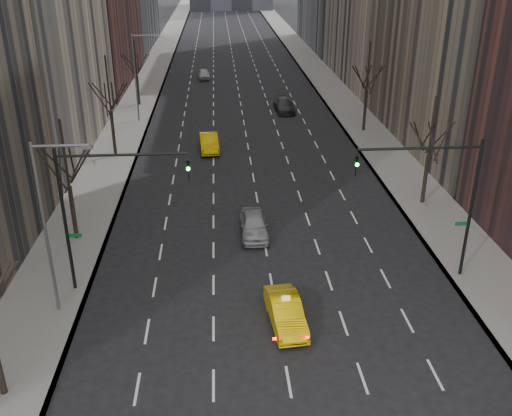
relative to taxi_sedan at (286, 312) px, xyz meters
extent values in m
cube|color=slate|center=(-12.58, 61.86, -0.63)|extent=(4.50, 320.00, 0.15)
cube|color=slate|center=(11.92, 61.86, -0.63)|extent=(4.50, 320.00, 0.15)
cylinder|color=black|center=(-11.53, -3.84, 4.45)|extent=(1.74, 0.72, 2.52)
cylinder|color=black|center=(-12.33, 9.86, 1.23)|extent=(0.28, 0.28, 3.57)
cylinder|color=black|center=(-12.33, 9.86, 5.14)|extent=(0.16, 0.16, 4.25)
cylinder|color=black|center=(-12.19, 10.71, 4.24)|extent=(0.42, 1.80, 2.52)
cylinder|color=black|center=(-11.53, 10.16, 4.24)|extent=(1.74, 0.72, 2.52)
cylinder|color=black|center=(-11.68, 9.31, 4.24)|extent=(1.46, 1.25, 2.52)
cylinder|color=black|center=(-12.48, 9.01, 4.24)|extent=(0.42, 1.80, 2.52)
cylinder|color=black|center=(-13.14, 9.57, 4.24)|extent=(1.74, 0.72, 2.52)
cylinder|color=black|center=(-12.99, 10.41, 4.24)|extent=(1.46, 1.25, 2.52)
cylinder|color=black|center=(-12.33, 25.86, 1.44)|extent=(0.28, 0.28, 3.99)
cylinder|color=black|center=(-12.33, 25.86, 5.81)|extent=(0.16, 0.16, 4.75)
cylinder|color=black|center=(-12.19, 26.71, 4.66)|extent=(0.42, 1.80, 2.52)
cylinder|color=black|center=(-11.53, 26.16, 4.66)|extent=(1.74, 0.72, 2.52)
cylinder|color=black|center=(-11.68, 25.31, 4.66)|extent=(1.46, 1.25, 2.52)
cylinder|color=black|center=(-12.48, 25.01, 4.66)|extent=(0.42, 1.80, 2.52)
cylinder|color=black|center=(-13.14, 25.57, 4.66)|extent=(1.74, 0.72, 2.52)
cylinder|color=black|center=(-12.99, 26.41, 4.66)|extent=(1.46, 1.25, 2.52)
cylinder|color=black|center=(-12.33, 43.86, 1.12)|extent=(0.28, 0.28, 3.36)
cylinder|color=black|center=(-12.33, 43.86, 4.80)|extent=(0.16, 0.16, 4.00)
cylinder|color=black|center=(-12.19, 44.71, 4.03)|extent=(0.42, 1.80, 2.52)
cylinder|color=black|center=(-11.53, 44.16, 4.03)|extent=(1.74, 0.72, 2.52)
cylinder|color=black|center=(-11.68, 43.31, 4.03)|extent=(1.46, 1.25, 2.52)
cylinder|color=black|center=(-12.48, 43.01, 4.03)|extent=(0.42, 1.80, 2.52)
cylinder|color=black|center=(-13.14, 43.57, 4.03)|extent=(1.74, 0.72, 2.52)
cylinder|color=black|center=(-12.99, 44.41, 4.03)|extent=(1.46, 1.25, 2.52)
cylinder|color=black|center=(11.67, 13.86, 1.23)|extent=(0.28, 0.28, 3.57)
cylinder|color=black|center=(11.67, 13.86, 5.14)|extent=(0.16, 0.16, 4.25)
cylinder|color=black|center=(11.81, 14.71, 4.24)|extent=(0.42, 1.80, 2.52)
cylinder|color=black|center=(12.47, 14.16, 4.24)|extent=(1.74, 0.72, 2.52)
cylinder|color=black|center=(12.32, 13.31, 4.24)|extent=(1.46, 1.25, 2.52)
cylinder|color=black|center=(11.52, 13.01, 4.24)|extent=(0.42, 1.80, 2.52)
cylinder|color=black|center=(10.86, 13.57, 4.24)|extent=(1.74, 0.72, 2.52)
cylinder|color=black|center=(11.01, 14.41, 4.24)|extent=(1.46, 1.25, 2.52)
cylinder|color=black|center=(11.67, 31.86, 1.44)|extent=(0.28, 0.28, 3.99)
cylinder|color=black|center=(11.67, 31.86, 5.81)|extent=(0.16, 0.16, 4.75)
cylinder|color=black|center=(11.81, 32.71, 4.66)|extent=(0.42, 1.80, 2.52)
cylinder|color=black|center=(12.47, 32.16, 4.66)|extent=(1.74, 0.72, 2.52)
cylinder|color=black|center=(12.32, 31.31, 4.66)|extent=(1.46, 1.25, 2.52)
cylinder|color=black|center=(11.52, 31.01, 4.66)|extent=(0.42, 1.80, 2.52)
cylinder|color=black|center=(10.86, 31.57, 4.66)|extent=(1.74, 0.72, 2.52)
cylinder|color=black|center=(11.01, 32.41, 4.66)|extent=(1.46, 1.25, 2.52)
cylinder|color=black|center=(-11.13, 3.86, 3.44)|extent=(0.18, 0.18, 8.00)
cylinder|color=black|center=(-7.88, 3.86, 7.04)|extent=(6.50, 0.14, 0.14)
imported|color=black|center=(-4.63, 3.86, 6.14)|extent=(0.18, 0.22, 1.10)
sphere|color=#0CFF33|center=(-4.63, 3.68, 6.29)|extent=(0.20, 0.20, 0.20)
cube|color=#0C5926|center=(-10.73, 3.86, 2.64)|extent=(0.70, 0.04, 0.22)
cylinder|color=black|center=(10.47, 3.86, 3.44)|extent=(0.18, 0.18, 8.00)
cylinder|color=black|center=(7.22, 3.86, 7.04)|extent=(6.50, 0.14, 0.14)
imported|color=black|center=(3.97, 3.86, 6.14)|extent=(0.18, 0.22, 1.10)
sphere|color=#0CFF33|center=(3.97, 3.68, 6.29)|extent=(0.20, 0.20, 0.20)
cube|color=#0C5926|center=(10.07, 3.86, 2.64)|extent=(0.70, 0.04, 0.22)
cylinder|color=slate|center=(-11.53, 1.86, 3.94)|extent=(0.16, 0.16, 9.00)
cylinder|color=slate|center=(-10.23, 1.86, 8.24)|extent=(2.60, 0.14, 0.14)
cube|color=slate|center=(-9.03, 1.86, 8.14)|extent=(0.50, 0.22, 0.15)
cylinder|color=slate|center=(-11.53, 36.86, 3.94)|extent=(0.16, 0.16, 9.00)
cylinder|color=slate|center=(-10.23, 36.86, 8.24)|extent=(2.60, 0.14, 0.14)
cube|color=slate|center=(-9.03, 36.86, 8.14)|extent=(0.50, 0.22, 0.15)
imported|color=#E2B704|center=(0.00, 0.00, 0.00)|extent=(1.91, 4.42, 1.41)
imported|color=#929499|center=(-0.95, 9.74, 0.04)|extent=(1.80, 4.38, 1.48)
imported|color=#E9BD04|center=(-3.96, 26.88, 0.05)|extent=(1.93, 4.72, 1.52)
imported|color=#302F35|center=(4.46, 40.03, 0.01)|extent=(2.23, 5.03, 1.44)
imported|color=#BDBDBD|center=(-4.91, 58.33, -0.04)|extent=(1.82, 4.00, 1.33)
camera|label=1|loc=(-3.05, -23.26, 16.46)|focal=40.00mm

